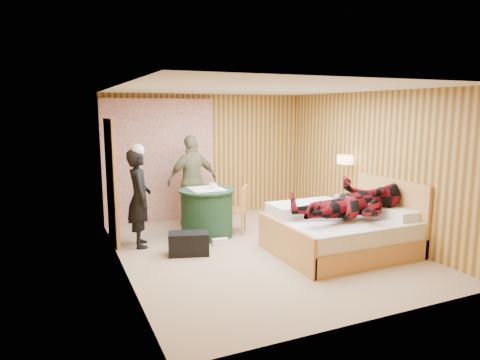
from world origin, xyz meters
name	(u,v)px	position (x,y,z in m)	size (l,w,h in m)	color
floor	(260,250)	(0.00, 0.00, 0.00)	(4.20, 5.00, 0.01)	tan
ceiling	(262,89)	(0.00, 0.00, 2.50)	(4.20, 5.00, 0.01)	white
wall_back	(207,156)	(0.00, 2.50, 1.25)	(4.20, 0.02, 2.50)	tan
wall_left	(121,181)	(-2.10, 0.00, 1.25)	(0.02, 5.00, 2.50)	tan
wall_right	(370,165)	(2.10, 0.00, 1.25)	(0.02, 5.00, 2.50)	tan
curtain	(160,161)	(-1.00, 2.43, 1.20)	(2.20, 0.08, 2.40)	beige
doorway	(111,181)	(-2.06, 1.40, 1.02)	(0.06, 0.90, 2.05)	black
wall_lamp	(345,160)	(1.92, 0.45, 1.30)	(0.26, 0.24, 0.16)	gold
bed	(341,232)	(1.12, -0.56, 0.32)	(2.03, 1.60, 1.10)	#DDAE5A
nightstand	(340,215)	(1.88, 0.47, 0.28)	(0.41, 0.55, 0.53)	#DDAE5A
round_table	(207,212)	(-0.52, 1.05, 0.43)	(0.96, 0.96, 0.85)	#1B3C22
chair_far	(193,198)	(-0.54, 1.80, 0.54)	(0.49, 0.49, 0.93)	#DDAE5A
chair_near	(239,206)	(0.07, 0.99, 0.50)	(0.54, 0.54, 0.86)	#DDAE5A
duffel_bag	(189,244)	(-1.09, 0.26, 0.17)	(0.61, 0.33, 0.35)	black
sneaker_left	(220,242)	(-0.50, 0.48, 0.06)	(0.25, 0.10, 0.11)	white
sneaker_right	(209,231)	(-0.46, 1.14, 0.07)	(0.30, 0.12, 0.13)	white
woman_standing	(139,198)	(-1.69, 0.98, 0.79)	(0.58, 0.38, 1.58)	black
man_at_table	(193,181)	(-0.52, 1.85, 0.86)	(1.01, 0.42, 1.72)	#72704C
man_on_bed	(354,192)	(1.15, -0.78, 0.98)	(1.77, 0.67, 0.86)	maroon
book_lower	(343,201)	(1.88, 0.42, 0.54)	(0.17, 0.22, 0.02)	white
book_upper	(343,200)	(1.88, 0.42, 0.56)	(0.16, 0.22, 0.02)	white
cup_nightstand	(337,197)	(1.88, 0.60, 0.58)	(0.10, 0.10, 0.09)	white
cup_table	(213,186)	(-0.42, 1.00, 0.90)	(0.12, 0.12, 0.10)	white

